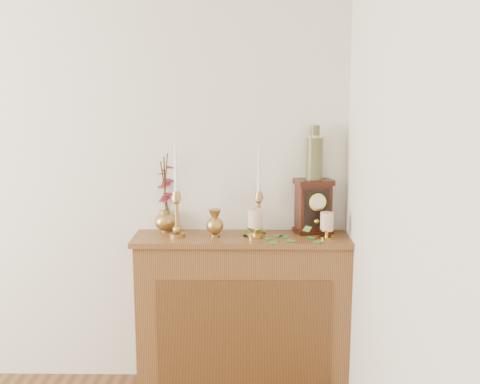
{
  "coord_description": "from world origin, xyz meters",
  "views": [
    {
      "loc": [
        1.42,
        -0.98,
        1.74
      ],
      "look_at": [
        1.38,
        2.05,
        1.19
      ],
      "focal_mm": 42.0,
      "sensor_mm": 36.0,
      "label": 1
    }
  ],
  "objects_px": {
    "bud_vase": "(215,223)",
    "ceramic_vase": "(314,155)",
    "candlestick_center": "(259,205)",
    "candlestick_left": "(177,206)",
    "mantel_clock": "(313,207)",
    "ginger_jar": "(166,195)"
  },
  "relations": [
    {
      "from": "candlestick_left",
      "to": "candlestick_center",
      "type": "xyz_separation_m",
      "value": [
        0.46,
        0.09,
        -0.01
      ]
    },
    {
      "from": "bud_vase",
      "to": "candlestick_left",
      "type": "bearing_deg",
      "value": -178.04
    },
    {
      "from": "bud_vase",
      "to": "ceramic_vase",
      "type": "height_order",
      "value": "ceramic_vase"
    },
    {
      "from": "ceramic_vase",
      "to": "mantel_clock",
      "type": "bearing_deg",
      "value": -77.37
    },
    {
      "from": "bud_vase",
      "to": "mantel_clock",
      "type": "distance_m",
      "value": 0.58
    },
    {
      "from": "candlestick_left",
      "to": "mantel_clock",
      "type": "bearing_deg",
      "value": 8.74
    },
    {
      "from": "mantel_clock",
      "to": "candlestick_center",
      "type": "bearing_deg",
      "value": 171.8
    },
    {
      "from": "bud_vase",
      "to": "mantel_clock",
      "type": "relative_size",
      "value": 0.51
    },
    {
      "from": "mantel_clock",
      "to": "ceramic_vase",
      "type": "height_order",
      "value": "ceramic_vase"
    },
    {
      "from": "candlestick_center",
      "to": "ceramic_vase",
      "type": "bearing_deg",
      "value": 4.94
    },
    {
      "from": "bud_vase",
      "to": "ceramic_vase",
      "type": "relative_size",
      "value": 0.52
    },
    {
      "from": "candlestick_center",
      "to": "mantel_clock",
      "type": "distance_m",
      "value": 0.32
    },
    {
      "from": "candlestick_left",
      "to": "mantel_clock",
      "type": "xyz_separation_m",
      "value": [
        0.77,
        0.12,
        -0.02
      ]
    },
    {
      "from": "ginger_jar",
      "to": "mantel_clock",
      "type": "height_order",
      "value": "ginger_jar"
    },
    {
      "from": "bud_vase",
      "to": "ceramic_vase",
      "type": "bearing_deg",
      "value": 11.53
    },
    {
      "from": "candlestick_center",
      "to": "candlestick_left",
      "type": "bearing_deg",
      "value": -168.35
    },
    {
      "from": "mantel_clock",
      "to": "candlestick_left",
      "type": "bearing_deg",
      "value": 176.11
    },
    {
      "from": "candlestick_left",
      "to": "ginger_jar",
      "type": "bearing_deg",
      "value": 115.95
    },
    {
      "from": "bud_vase",
      "to": "ginger_jar",
      "type": "bearing_deg",
      "value": 151.12
    },
    {
      "from": "candlestick_center",
      "to": "ceramic_vase",
      "type": "relative_size",
      "value": 1.64
    },
    {
      "from": "candlestick_center",
      "to": "ginger_jar",
      "type": "xyz_separation_m",
      "value": [
        -0.54,
        0.08,
        0.04
      ]
    },
    {
      "from": "mantel_clock",
      "to": "ceramic_vase",
      "type": "bearing_deg",
      "value": 90.0
    }
  ]
}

